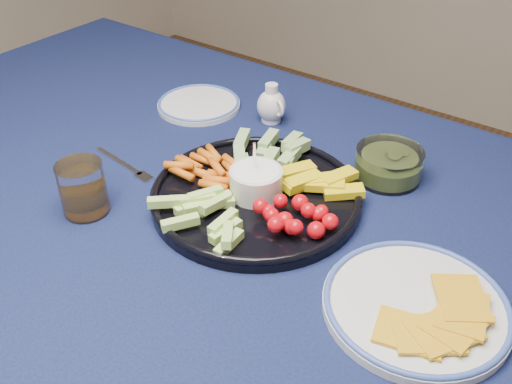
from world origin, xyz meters
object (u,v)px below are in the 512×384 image
Objects in this scene: creamer_pitcher at (271,106)px; juice_tumbler at (83,191)px; crudite_platter at (256,191)px; cheese_plate at (416,303)px; pickle_bowl at (388,165)px; dining_table at (195,238)px; side_plate_extra at (199,104)px.

creamer_pitcher is 0.93× the size of juice_tumbler.
crudite_platter reaches higher than cheese_plate.
juice_tumbler reaches higher than cheese_plate.
crudite_platter reaches higher than juice_tumbler.
creamer_pitcher is 0.29m from pickle_bowl.
crudite_platter is 0.25m from pickle_bowl.
dining_table is at bearing 46.95° from juice_tumbler.
pickle_bowl is at bearing 47.31° from juice_tumbler.
cheese_plate is 2.80× the size of juice_tumbler.
creamer_pitcher is at bearing 145.54° from cheese_plate.
dining_table is at bearing 178.61° from cheese_plate.
pickle_bowl is (0.15, 0.20, 0.00)m from crudite_platter.
creamer_pitcher is 0.33× the size of cheese_plate.
creamer_pitcher is at bearing 119.97° from crudite_platter.
side_plate_extra is (-0.21, 0.26, 0.10)m from dining_table.
creamer_pitcher is 0.56m from cheese_plate.
dining_table is 9.26× the size of side_plate_extra.
dining_table is 20.13× the size of creamer_pitcher.
dining_table is 6.66× the size of cheese_plate.
crudite_platter is at bearing -60.03° from creamer_pitcher.
side_plate_extra is at bearing 179.42° from pickle_bowl.
crudite_platter is 0.33m from cheese_plate.
cheese_plate is 1.39× the size of side_plate_extra.
cheese_plate is 0.68m from side_plate_extra.
pickle_bowl is 0.45m from side_plate_extra.
creamer_pitcher reaches higher than cheese_plate.
cheese_plate is at bearing -23.65° from side_plate_extra.
creamer_pitcher reaches higher than side_plate_extra.
juice_tumbler is at bearing -133.05° from dining_table.
side_plate_extra is at bearing 156.35° from cheese_plate.
dining_table is 0.22m from juice_tumbler.
juice_tumbler is at bearing -167.51° from cheese_plate.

